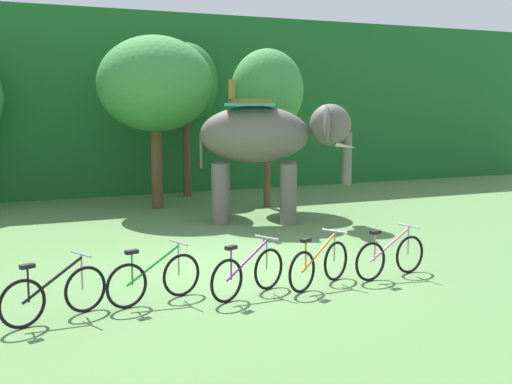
{
  "coord_description": "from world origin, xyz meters",
  "views": [
    {
      "loc": [
        -4.69,
        -11.27,
        3.09
      ],
      "look_at": [
        0.69,
        1.0,
        1.3
      ],
      "focal_mm": 45.15,
      "sensor_mm": 36.0,
      "label": 1
    }
  ],
  "objects_px": {
    "bike_orange": "(319,265)",
    "bike_green": "(155,278)",
    "tree_center_right": "(155,85)",
    "bike_pink": "(390,256)",
    "tree_far_right": "(267,91)",
    "elephant": "(267,140)",
    "tree_far_left": "(186,84)",
    "bike_purple": "(248,273)",
    "bike_black": "(55,294)"
  },
  "relations": [
    {
      "from": "tree_center_right",
      "to": "tree_far_left",
      "type": "xyz_separation_m",
      "value": [
        1.65,
        2.21,
        0.11
      ]
    },
    {
      "from": "elephant",
      "to": "tree_far_left",
      "type": "bearing_deg",
      "value": 94.41
    },
    {
      "from": "tree_center_right",
      "to": "tree_far_right",
      "type": "height_order",
      "value": "tree_center_right"
    },
    {
      "from": "elephant",
      "to": "bike_pink",
      "type": "height_order",
      "value": "elephant"
    },
    {
      "from": "tree_far_right",
      "to": "bike_pink",
      "type": "distance_m",
      "value": 9.07
    },
    {
      "from": "elephant",
      "to": "bike_purple",
      "type": "relative_size",
      "value": 2.62
    },
    {
      "from": "tree_far_right",
      "to": "bike_orange",
      "type": "bearing_deg",
      "value": -108.81
    },
    {
      "from": "tree_center_right",
      "to": "bike_green",
      "type": "xyz_separation_m",
      "value": [
        -2.53,
        -9.27,
        -3.34
      ]
    },
    {
      "from": "bike_orange",
      "to": "bike_pink",
      "type": "relative_size",
      "value": 0.93
    },
    {
      "from": "tree_far_left",
      "to": "tree_center_right",
      "type": "bearing_deg",
      "value": -126.77
    },
    {
      "from": "tree_far_left",
      "to": "bike_pink",
      "type": "distance_m",
      "value": 12.22
    },
    {
      "from": "bike_black",
      "to": "bike_orange",
      "type": "xyz_separation_m",
      "value": [
        4.38,
        0.0,
        0.0
      ]
    },
    {
      "from": "bike_green",
      "to": "bike_orange",
      "type": "relative_size",
      "value": 1.06
    },
    {
      "from": "bike_green",
      "to": "bike_purple",
      "type": "bearing_deg",
      "value": -10.7
    },
    {
      "from": "tree_far_right",
      "to": "bike_pink",
      "type": "relative_size",
      "value": 2.84
    },
    {
      "from": "tree_center_right",
      "to": "tree_far_right",
      "type": "relative_size",
      "value": 1.08
    },
    {
      "from": "tree_center_right",
      "to": "bike_purple",
      "type": "relative_size",
      "value": 3.27
    },
    {
      "from": "tree_far_right",
      "to": "bike_green",
      "type": "height_order",
      "value": "tree_far_right"
    },
    {
      "from": "tree_far_right",
      "to": "bike_purple",
      "type": "bearing_deg",
      "value": -116.51
    },
    {
      "from": "bike_orange",
      "to": "elephant",
      "type": "bearing_deg",
      "value": 73.55
    },
    {
      "from": "tree_center_right",
      "to": "bike_pink",
      "type": "bearing_deg",
      "value": -79.39
    },
    {
      "from": "tree_far_right",
      "to": "bike_purple",
      "type": "height_order",
      "value": "tree_far_right"
    },
    {
      "from": "bike_black",
      "to": "bike_purple",
      "type": "relative_size",
      "value": 1.01
    },
    {
      "from": "bike_purple",
      "to": "bike_orange",
      "type": "height_order",
      "value": "same"
    },
    {
      "from": "tree_far_left",
      "to": "tree_far_right",
      "type": "distance_m",
      "value": 3.67
    },
    {
      "from": "tree_center_right",
      "to": "bike_orange",
      "type": "relative_size",
      "value": 3.3
    },
    {
      "from": "tree_far_right",
      "to": "elephant",
      "type": "distance_m",
      "value": 2.9
    },
    {
      "from": "elephant",
      "to": "bike_orange",
      "type": "distance_m",
      "value": 6.57
    },
    {
      "from": "elephant",
      "to": "bike_purple",
      "type": "distance_m",
      "value": 7.08
    },
    {
      "from": "bike_green",
      "to": "bike_orange",
      "type": "bearing_deg",
      "value": -5.19
    },
    {
      "from": "tree_far_left",
      "to": "bike_pink",
      "type": "xyz_separation_m",
      "value": [
        0.13,
        -11.72,
        -3.45
      ]
    },
    {
      "from": "tree_far_right",
      "to": "bike_orange",
      "type": "distance_m",
      "value": 9.42
    },
    {
      "from": "bike_green",
      "to": "bike_orange",
      "type": "height_order",
      "value": "same"
    },
    {
      "from": "tree_center_right",
      "to": "bike_orange",
      "type": "xyz_separation_m",
      "value": [
        0.3,
        -9.52,
        -3.34
      ]
    },
    {
      "from": "tree_far_right",
      "to": "bike_black",
      "type": "xyz_separation_m",
      "value": [
        -7.24,
        -8.41,
        -3.15
      ]
    },
    {
      "from": "bike_purple",
      "to": "tree_far_left",
      "type": "bearing_deg",
      "value": 77.1
    },
    {
      "from": "elephant",
      "to": "bike_pink",
      "type": "xyz_separation_m",
      "value": [
        -0.31,
        -6.04,
        -1.82
      ]
    },
    {
      "from": "tree_center_right",
      "to": "elephant",
      "type": "height_order",
      "value": "tree_center_right"
    },
    {
      "from": "tree_far_left",
      "to": "bike_pink",
      "type": "relative_size",
      "value": 3.09
    },
    {
      "from": "tree_far_right",
      "to": "bike_green",
      "type": "distance_m",
      "value": 10.43
    },
    {
      "from": "bike_orange",
      "to": "bike_green",
      "type": "bearing_deg",
      "value": 174.81
    },
    {
      "from": "bike_black",
      "to": "bike_pink",
      "type": "distance_m",
      "value": 5.86
    },
    {
      "from": "bike_pink",
      "to": "tree_far_right",
      "type": "bearing_deg",
      "value": 80.66
    },
    {
      "from": "tree_center_right",
      "to": "bike_pink",
      "type": "height_order",
      "value": "tree_center_right"
    },
    {
      "from": "tree_far_left",
      "to": "bike_purple",
      "type": "relative_size",
      "value": 3.3
    },
    {
      "from": "bike_orange",
      "to": "bike_pink",
      "type": "height_order",
      "value": "same"
    },
    {
      "from": "tree_far_left",
      "to": "bike_black",
      "type": "height_order",
      "value": "tree_far_left"
    },
    {
      "from": "tree_center_right",
      "to": "bike_green",
      "type": "bearing_deg",
      "value": -105.28
    },
    {
      "from": "tree_center_right",
      "to": "tree_far_left",
      "type": "distance_m",
      "value": 2.76
    },
    {
      "from": "bike_purple",
      "to": "bike_black",
      "type": "bearing_deg",
      "value": 179.62
    }
  ]
}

